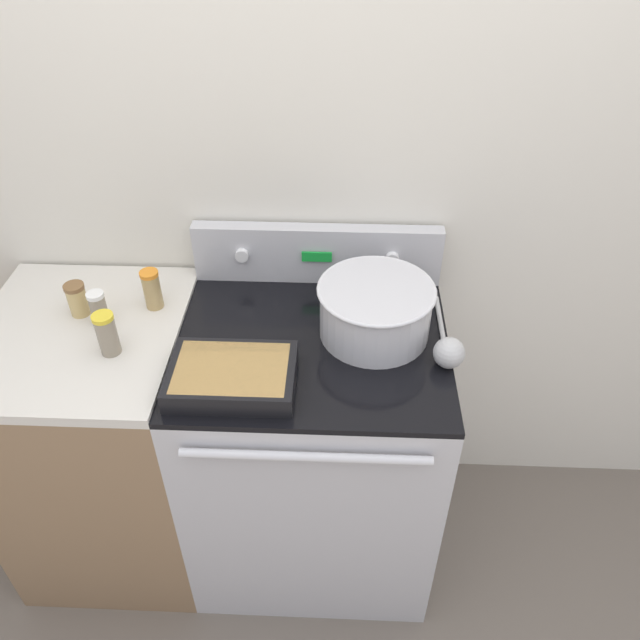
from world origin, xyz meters
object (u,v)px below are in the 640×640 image
object	(u,v)px
ladle	(448,350)
spice_jar_yellow_cap	(107,334)
mixing_bowl	(375,308)
casserole_dish	(232,375)
spice_jar_orange_cap	(152,289)
spice_jar_brown_cap	(77,299)
spice_jar_white_cap	(99,308)

from	to	relation	value
ladle	spice_jar_yellow_cap	xyz separation A→B (m)	(-0.89, -0.01, 0.04)
mixing_bowl	casserole_dish	size ratio (longest dim) A/B	1.01
spice_jar_orange_cap	spice_jar_yellow_cap	xyz separation A→B (m)	(-0.07, -0.20, 0.00)
mixing_bowl	spice_jar_brown_cap	xyz separation A→B (m)	(-0.84, 0.04, -0.02)
casserole_dish	ladle	xyz separation A→B (m)	(0.55, 0.11, 0.01)
casserole_dish	spice_jar_yellow_cap	bearing A→B (deg)	163.97
mixing_bowl	casserole_dish	world-z (taller)	mixing_bowl
casserole_dish	spice_jar_orange_cap	bearing A→B (deg)	132.32
casserole_dish	ladle	size ratio (longest dim) A/B	0.98
ladle	spice_jar_white_cap	world-z (taller)	spice_jar_white_cap
spice_jar_orange_cap	casserole_dish	bearing A→B (deg)	-47.68
ladle	spice_jar_brown_cap	world-z (taller)	spice_jar_brown_cap
ladle	spice_jar_white_cap	bearing A→B (deg)	173.69
ladle	spice_jar_yellow_cap	distance (m)	0.89
ladle	spice_jar_white_cap	size ratio (longest dim) A/B	3.10
spice_jar_yellow_cap	mixing_bowl	bearing A→B (deg)	9.93
spice_jar_yellow_cap	spice_jar_white_cap	distance (m)	0.13
spice_jar_yellow_cap	spice_jar_brown_cap	world-z (taller)	spice_jar_yellow_cap
mixing_bowl	spice_jar_yellow_cap	distance (m)	0.71
spice_jar_white_cap	spice_jar_yellow_cap	bearing A→B (deg)	-62.15
spice_jar_orange_cap	spice_jar_yellow_cap	distance (m)	0.21
mixing_bowl	spice_jar_brown_cap	bearing A→B (deg)	177.51
spice_jar_yellow_cap	spice_jar_white_cap	bearing A→B (deg)	117.85
spice_jar_orange_cap	spice_jar_brown_cap	bearing A→B (deg)	-168.34
spice_jar_yellow_cap	spice_jar_white_cap	size ratio (longest dim) A/B	1.18
spice_jar_orange_cap	spice_jar_brown_cap	distance (m)	0.21
mixing_bowl	spice_jar_white_cap	distance (m)	0.76
casserole_dish	spice_jar_brown_cap	bearing A→B (deg)	151.66
spice_jar_orange_cap	spice_jar_white_cap	distance (m)	0.15
mixing_bowl	spice_jar_orange_cap	distance (m)	0.64
mixing_bowl	spice_jar_brown_cap	world-z (taller)	mixing_bowl
mixing_bowl	spice_jar_yellow_cap	size ratio (longest dim) A/B	2.59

